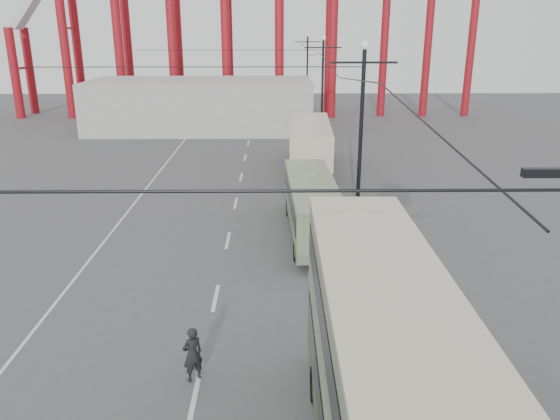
{
  "coord_description": "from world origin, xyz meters",
  "views": [
    {
      "loc": [
        1.23,
        -8.84,
        9.82
      ],
      "look_at": [
        1.5,
        11.67,
        3.0
      ],
      "focal_mm": 35.0,
      "sensor_mm": 36.0,
      "label": 1
    }
  ],
  "objects_px": {
    "double_decker_bus": "(377,367)",
    "single_decker_green": "(312,205)",
    "pedestrian": "(193,354)",
    "single_decker_cream": "(310,144)"
  },
  "relations": [
    {
      "from": "double_decker_bus",
      "to": "single_decker_green",
      "type": "relative_size",
      "value": 1.01
    },
    {
      "from": "double_decker_bus",
      "to": "pedestrian",
      "type": "bearing_deg",
      "value": 141.66
    },
    {
      "from": "single_decker_green",
      "to": "pedestrian",
      "type": "bearing_deg",
      "value": -111.4
    },
    {
      "from": "single_decker_cream",
      "to": "double_decker_bus",
      "type": "bearing_deg",
      "value": -88.04
    },
    {
      "from": "single_decker_cream",
      "to": "single_decker_green",
      "type": "bearing_deg",
      "value": -90.45
    },
    {
      "from": "single_decker_green",
      "to": "pedestrian",
      "type": "height_order",
      "value": "single_decker_green"
    },
    {
      "from": "double_decker_bus",
      "to": "single_decker_cream",
      "type": "height_order",
      "value": "double_decker_bus"
    },
    {
      "from": "double_decker_bus",
      "to": "pedestrian",
      "type": "height_order",
      "value": "double_decker_bus"
    },
    {
      "from": "single_decker_cream",
      "to": "pedestrian",
      "type": "bearing_deg",
      "value": -98.56
    },
    {
      "from": "single_decker_green",
      "to": "single_decker_cream",
      "type": "distance_m",
      "value": 13.04
    }
  ]
}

